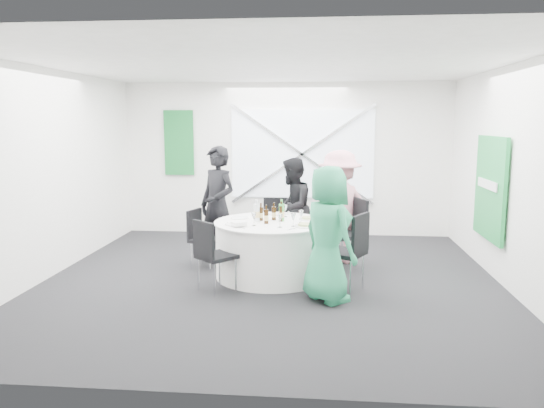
# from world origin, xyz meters

# --- Properties ---
(floor) EXTENTS (6.00, 6.00, 0.00)m
(floor) POSITION_xyz_m (0.00, 0.00, 0.00)
(floor) COLOR black
(floor) RESTS_ON ground
(ceiling) EXTENTS (6.00, 6.00, 0.00)m
(ceiling) POSITION_xyz_m (0.00, 0.00, 2.80)
(ceiling) COLOR silver
(ceiling) RESTS_ON wall_back
(wall_back) EXTENTS (6.00, 0.00, 6.00)m
(wall_back) POSITION_xyz_m (0.00, 3.00, 1.40)
(wall_back) COLOR white
(wall_back) RESTS_ON floor
(wall_front) EXTENTS (6.00, 0.00, 6.00)m
(wall_front) POSITION_xyz_m (0.00, -3.00, 1.40)
(wall_front) COLOR white
(wall_front) RESTS_ON floor
(wall_left) EXTENTS (0.00, 6.00, 6.00)m
(wall_left) POSITION_xyz_m (-3.00, 0.00, 1.40)
(wall_left) COLOR white
(wall_left) RESTS_ON floor
(wall_right) EXTENTS (0.00, 6.00, 6.00)m
(wall_right) POSITION_xyz_m (3.00, 0.00, 1.40)
(wall_right) COLOR white
(wall_right) RESTS_ON floor
(window_panel) EXTENTS (2.60, 0.03, 1.60)m
(window_panel) POSITION_xyz_m (0.30, 2.96, 1.50)
(window_panel) COLOR white
(window_panel) RESTS_ON wall_back
(window_brace_a) EXTENTS (2.63, 0.05, 1.84)m
(window_brace_a) POSITION_xyz_m (0.30, 2.92, 1.50)
(window_brace_a) COLOR silver
(window_brace_a) RESTS_ON window_panel
(window_brace_b) EXTENTS (2.63, 0.05, 1.84)m
(window_brace_b) POSITION_xyz_m (0.30, 2.92, 1.50)
(window_brace_b) COLOR silver
(window_brace_b) RESTS_ON window_panel
(green_banner) EXTENTS (0.55, 0.04, 1.20)m
(green_banner) POSITION_xyz_m (-2.00, 2.95, 1.70)
(green_banner) COLOR #125E31
(green_banner) RESTS_ON wall_back
(green_sign) EXTENTS (0.05, 1.20, 1.40)m
(green_sign) POSITION_xyz_m (2.94, 0.60, 1.20)
(green_sign) COLOR #198E3C
(green_sign) RESTS_ON wall_right
(banquet_table) EXTENTS (1.56, 1.56, 0.76)m
(banquet_table) POSITION_xyz_m (0.00, 0.20, 0.38)
(banquet_table) COLOR white
(banquet_table) RESTS_ON floor
(chair_back) EXTENTS (0.42, 0.43, 0.89)m
(chair_back) POSITION_xyz_m (-0.06, 1.43, 0.52)
(chair_back) COLOR black
(chair_back) RESTS_ON floor
(chair_back_left) EXTENTS (0.49, 0.48, 0.84)m
(chair_back_left) POSITION_xyz_m (-1.06, 0.56, 0.49)
(chair_back_left) COLOR black
(chair_back_left) RESTS_ON floor
(chair_back_right) EXTENTS (0.61, 0.61, 1.01)m
(chair_back_right) POSITION_xyz_m (1.09, 0.69, 0.60)
(chair_back_right) COLOR black
(chair_back_right) RESTS_ON floor
(chair_front_right) EXTENTS (0.61, 0.61, 0.99)m
(chair_front_right) POSITION_xyz_m (1.03, -0.36, 0.58)
(chair_front_right) COLOR black
(chair_front_right) RESTS_ON floor
(chair_front_left) EXTENTS (0.58, 0.58, 0.91)m
(chair_front_left) POSITION_xyz_m (-0.68, -0.56, 0.53)
(chair_front_left) COLOR black
(chair_front_left) RESTS_ON floor
(person_man_back_left) EXTENTS (0.76, 0.71, 1.74)m
(person_man_back_left) POSITION_xyz_m (-0.86, 0.82, 0.87)
(person_man_back_left) COLOR black
(person_man_back_left) RESTS_ON floor
(person_man_back) EXTENTS (0.54, 0.82, 1.55)m
(person_man_back) POSITION_xyz_m (0.21, 1.31, 0.77)
(person_man_back) COLOR black
(person_man_back) RESTS_ON floor
(person_woman_pink) EXTENTS (1.16, 1.08, 1.69)m
(person_woman_pink) POSITION_xyz_m (0.92, 0.95, 0.84)
(person_woman_pink) COLOR pink
(person_woman_pink) RESTS_ON floor
(person_woman_green) EXTENTS (0.88, 0.93, 1.60)m
(person_woman_green) POSITION_xyz_m (0.74, -0.72, 0.80)
(person_woman_green) COLOR #279260
(person_woman_green) RESTS_ON floor
(plate_back) EXTENTS (0.26, 0.26, 0.01)m
(plate_back) POSITION_xyz_m (0.01, 0.76, 0.77)
(plate_back) COLOR white
(plate_back) RESTS_ON banquet_table
(plate_back_left) EXTENTS (0.25, 0.25, 0.01)m
(plate_back_left) POSITION_xyz_m (-0.47, 0.40, 0.77)
(plate_back_left) COLOR white
(plate_back_left) RESTS_ON banquet_table
(plate_back_right) EXTENTS (0.26, 0.26, 0.04)m
(plate_back_right) POSITION_xyz_m (0.48, 0.39, 0.78)
(plate_back_right) COLOR white
(plate_back_right) RESTS_ON banquet_table
(plate_front_right) EXTENTS (0.29, 0.29, 0.04)m
(plate_front_right) POSITION_xyz_m (0.46, -0.11, 0.78)
(plate_front_right) COLOR white
(plate_front_right) RESTS_ON banquet_table
(plate_front_left) EXTENTS (0.26, 0.26, 0.01)m
(plate_front_left) POSITION_xyz_m (-0.46, -0.07, 0.77)
(plate_front_left) COLOR white
(plate_front_left) RESTS_ON banquet_table
(napkin) EXTENTS (0.21, 0.20, 0.05)m
(napkin) POSITION_xyz_m (-0.39, -0.19, 0.80)
(napkin) COLOR white
(napkin) RESTS_ON plate_front_left
(beer_bottle_a) EXTENTS (0.06, 0.06, 0.24)m
(beer_bottle_a) POSITION_xyz_m (-0.16, 0.26, 0.85)
(beer_bottle_a) COLOR #351D09
(beer_bottle_a) RESTS_ON banquet_table
(beer_bottle_b) EXTENTS (0.06, 0.06, 0.24)m
(beer_bottle_b) POSITION_xyz_m (0.01, 0.32, 0.85)
(beer_bottle_b) COLOR #351D09
(beer_bottle_b) RESTS_ON banquet_table
(beer_bottle_c) EXTENTS (0.06, 0.06, 0.27)m
(beer_bottle_c) POSITION_xyz_m (0.12, 0.23, 0.86)
(beer_bottle_c) COLOR #351D09
(beer_bottle_c) RESTS_ON banquet_table
(beer_bottle_d) EXTENTS (0.06, 0.06, 0.25)m
(beer_bottle_d) POSITION_xyz_m (-0.06, 0.04, 0.86)
(beer_bottle_d) COLOR #351D09
(beer_bottle_d) RESTS_ON banquet_table
(green_water_bottle) EXTENTS (0.08, 0.08, 0.30)m
(green_water_bottle) POSITION_xyz_m (0.13, 0.24, 0.88)
(green_water_bottle) COLOR green
(green_water_bottle) RESTS_ON banquet_table
(clear_water_bottle) EXTENTS (0.08, 0.08, 0.29)m
(clear_water_bottle) POSITION_xyz_m (-0.21, 0.21, 0.88)
(clear_water_bottle) COLOR silver
(clear_water_bottle) RESTS_ON banquet_table
(wine_glass_a) EXTENTS (0.07, 0.07, 0.17)m
(wine_glass_a) POSITION_xyz_m (0.14, -0.18, 0.88)
(wine_glass_a) COLOR white
(wine_glass_a) RESTS_ON banquet_table
(wine_glass_b) EXTENTS (0.07, 0.07, 0.17)m
(wine_glass_b) POSITION_xyz_m (0.15, 0.58, 0.88)
(wine_glass_b) COLOR white
(wine_glass_b) RESTS_ON banquet_table
(wine_glass_c) EXTENTS (0.07, 0.07, 0.17)m
(wine_glass_c) POSITION_xyz_m (0.30, -0.11, 0.88)
(wine_glass_c) COLOR white
(wine_glass_c) RESTS_ON banquet_table
(wine_glass_d) EXTENTS (0.07, 0.07, 0.17)m
(wine_glass_d) POSITION_xyz_m (0.39, 0.16, 0.88)
(wine_glass_d) COLOR white
(wine_glass_d) RESTS_ON banquet_table
(wine_glass_e) EXTENTS (0.07, 0.07, 0.17)m
(wine_glass_e) POSITION_xyz_m (-0.21, -0.10, 0.88)
(wine_glass_e) COLOR white
(wine_glass_e) RESTS_ON banquet_table
(fork_a) EXTENTS (0.10, 0.13, 0.01)m
(fork_a) POSITION_xyz_m (-0.55, 0.03, 0.76)
(fork_a) COLOR silver
(fork_a) RESTS_ON banquet_table
(knife_a) EXTENTS (0.10, 0.13, 0.01)m
(knife_a) POSITION_xyz_m (-0.33, -0.27, 0.76)
(knife_a) COLOR silver
(knife_a) RESTS_ON banquet_table
(fork_b) EXTENTS (0.11, 0.12, 0.01)m
(fork_b) POSITION_xyz_m (0.29, -0.30, 0.76)
(fork_b) COLOR silver
(fork_b) RESTS_ON banquet_table
(knife_b) EXTENTS (0.11, 0.12, 0.01)m
(knife_b) POSITION_xyz_m (0.53, -0.04, 0.76)
(knife_b) COLOR silver
(knife_b) RESTS_ON banquet_table
(fork_c) EXTENTS (0.15, 0.03, 0.01)m
(fork_c) POSITION_xyz_m (0.12, 0.76, 0.76)
(fork_c) COLOR silver
(fork_c) RESTS_ON banquet_table
(knife_c) EXTENTS (0.15, 0.03, 0.01)m
(knife_c) POSITION_xyz_m (-0.22, 0.73, 0.76)
(knife_c) COLOR silver
(knife_c) RESTS_ON banquet_table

